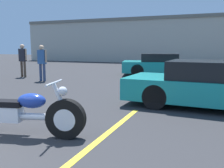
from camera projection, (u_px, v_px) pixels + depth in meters
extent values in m
cube|color=yellow|center=(81.00, 155.00, 3.63)|extent=(0.12, 5.54, 0.01)
cube|color=#B2AD9E|center=(174.00, 40.00, 24.65)|extent=(32.00, 4.00, 4.40)
cube|color=slate|center=(175.00, 19.00, 24.35)|extent=(32.00, 4.20, 0.30)
cylinder|color=black|center=(66.00, 119.00, 4.24)|extent=(0.70, 0.32, 0.68)
cylinder|color=silver|center=(66.00, 119.00, 4.24)|extent=(0.41, 0.26, 0.38)
cylinder|color=silver|center=(19.00, 116.00, 4.36)|extent=(1.45, 0.47, 0.12)
cube|color=silver|center=(12.00, 113.00, 4.37)|extent=(0.41, 0.32, 0.28)
ellipsoid|color=navy|center=(32.00, 101.00, 4.28)|extent=(0.56, 0.39, 0.26)
cube|color=black|center=(4.00, 103.00, 4.36)|extent=(0.73, 0.42, 0.10)
cylinder|color=silver|center=(60.00, 100.00, 4.20)|extent=(0.32, 0.14, 0.63)
cylinder|color=silver|center=(54.00, 83.00, 4.17)|extent=(0.20, 0.69, 0.04)
sphere|color=silver|center=(63.00, 91.00, 4.17)|extent=(0.16, 0.16, 0.16)
cylinder|color=silver|center=(2.00, 117.00, 4.53)|extent=(1.11, 0.36, 0.09)
cube|color=teal|center=(220.00, 90.00, 6.35)|extent=(4.84, 1.98, 0.57)
cube|color=black|center=(213.00, 70.00, 6.35)|extent=(2.21, 1.71, 0.46)
cylinder|color=black|center=(155.00, 97.00, 6.25)|extent=(0.64, 0.24, 0.63)
cylinder|color=black|center=(168.00, 88.00, 7.69)|extent=(0.64, 0.24, 0.63)
cube|color=teal|center=(162.00, 67.00, 13.64)|extent=(4.59, 2.95, 0.59)
cube|color=black|center=(159.00, 57.00, 13.59)|extent=(2.29, 2.17, 0.42)
cylinder|color=black|center=(189.00, 71.00, 12.65)|extent=(0.70, 0.38, 0.66)
cylinder|color=black|center=(184.00, 68.00, 14.33)|extent=(0.70, 0.38, 0.66)
cylinder|color=black|center=(137.00, 71.00, 12.99)|extent=(0.70, 0.38, 0.66)
cylinder|color=black|center=(138.00, 68.00, 14.67)|extent=(0.70, 0.38, 0.66)
cylinder|color=brown|center=(22.00, 69.00, 12.92)|extent=(0.12, 0.12, 0.82)
cylinder|color=brown|center=(25.00, 69.00, 12.85)|extent=(0.12, 0.12, 0.82)
cube|color=#26262D|center=(23.00, 55.00, 12.78)|extent=(0.36, 0.20, 0.65)
cylinder|color=tan|center=(19.00, 54.00, 12.86)|extent=(0.08, 0.08, 0.58)
cylinder|color=tan|center=(26.00, 54.00, 12.69)|extent=(0.08, 0.08, 0.58)
sphere|color=tan|center=(22.00, 46.00, 12.71)|extent=(0.22, 0.22, 0.22)
cylinder|color=#38476B|center=(41.00, 72.00, 11.42)|extent=(0.12, 0.12, 0.79)
cylinder|color=#38476B|center=(44.00, 73.00, 11.34)|extent=(0.12, 0.12, 0.79)
cube|color=#335B93|center=(42.00, 57.00, 11.27)|extent=(0.36, 0.20, 0.63)
cylinder|color=tan|center=(38.00, 56.00, 11.35)|extent=(0.08, 0.08, 0.57)
cylinder|color=tan|center=(46.00, 56.00, 11.19)|extent=(0.08, 0.08, 0.57)
sphere|color=tan|center=(41.00, 47.00, 11.21)|extent=(0.21, 0.21, 0.21)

